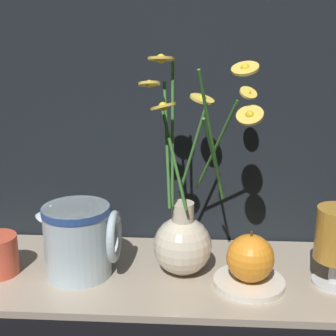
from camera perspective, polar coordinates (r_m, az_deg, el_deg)
The scene contains 6 objects.
ground_plane at distance 0.84m, azimuth -0.74°, elevation -13.20°, with size 6.00×6.00×0.00m, color black.
shelf at distance 0.84m, azimuth -0.75°, elevation -12.84°, with size 0.75×0.27×0.01m.
vase_with_flowers at distance 0.80m, azimuth 1.94°, elevation -7.97°, with size 0.20×0.16×0.37m.
ceramic_pitcher at distance 0.81m, azimuth -10.78°, elevation -8.33°, with size 0.14×0.11×0.13m.
saucer_plate at distance 0.81m, azimuth 9.83°, elevation -13.55°, with size 0.12×0.12×0.01m.
orange_fruit at distance 0.78m, azimuth 9.99°, elevation -10.76°, with size 0.08×0.08×0.09m.
Camera 1 is at (0.05, -0.73, 0.41)m, focal length 50.00 mm.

